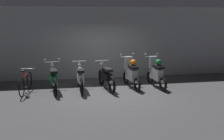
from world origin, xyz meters
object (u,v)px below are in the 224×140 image
motorbike_slot_0 (54,78)px  motorbike_slot_2 (106,76)px  bicycle (26,83)px  motorbike_slot_1 (80,77)px  motorbike_slot_3 (131,73)px  motorbike_slot_4 (156,73)px

motorbike_slot_0 → motorbike_slot_2: size_ratio=1.00×
motorbike_slot_2 → bicycle: (-2.96, -0.03, -0.13)m
motorbike_slot_1 → motorbike_slot_3: size_ratio=1.16×
bicycle → motorbike_slot_0: bearing=2.6°
motorbike_slot_1 → motorbike_slot_2: 0.98m
motorbike_slot_3 → motorbike_slot_4: same height
motorbike_slot_0 → motorbike_slot_3: motorbike_slot_3 is taller
motorbike_slot_1 → motorbike_slot_4: 2.94m
motorbike_slot_2 → motorbike_slot_4: bearing=-2.4°
motorbike_slot_1 → motorbike_slot_3: (1.96, 0.01, 0.08)m
motorbike_slot_0 → motorbike_slot_2: motorbike_slot_0 is taller
motorbike_slot_4 → bicycle: 4.93m
motorbike_slot_1 → motorbike_slot_4: motorbike_slot_4 is taller
motorbike_slot_0 → bicycle: motorbike_slot_0 is taller
motorbike_slot_1 → motorbike_slot_3: 1.96m
motorbike_slot_4 → motorbike_slot_3: bearing=174.8°
bicycle → motorbike_slot_3: bearing=0.6°
motorbike_slot_1 → motorbike_slot_2: (0.98, -0.00, 0.00)m
motorbike_slot_0 → motorbike_slot_4: bearing=-1.3°
motorbike_slot_3 → bicycle: (-3.94, -0.04, -0.21)m
motorbike_slot_2 → motorbike_slot_3: 0.99m
motorbike_slot_3 → bicycle: size_ratio=0.97×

